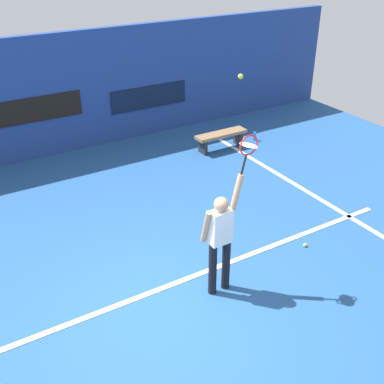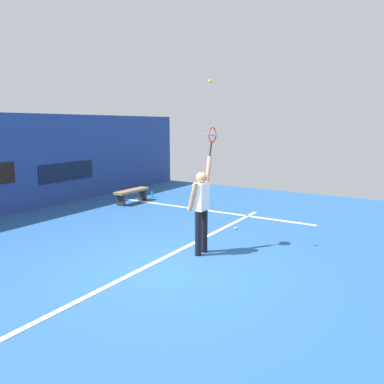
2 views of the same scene
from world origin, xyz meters
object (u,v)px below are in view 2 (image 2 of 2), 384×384
Objects in this scene: tennis_ball at (210,81)px; spare_ball at (236,228)px; tennis_player at (201,206)px; tennis_racket at (212,137)px; court_bench at (132,193)px; water_bottle at (152,194)px.

tennis_ball is 1.00× the size of spare_ball.
tennis_racket reaches higher than tennis_player.
tennis_player is 1.43m from tennis_racket.
court_bench is at bearing 55.59° from tennis_player.
court_bench is 4.57m from spare_ball.
tennis_player is 2.43m from tennis_ball.
tennis_ball is 6.34m from court_bench.
spare_ball is (1.83, 0.26, -3.40)m from tennis_ball.
spare_ball is (-2.23, -4.41, -0.09)m from water_bottle.
tennis_player is 1.42× the size of court_bench.
court_bench reaches higher than water_bottle.
tennis_player is 3.17× the size of tennis_racket.
tennis_ball reaches higher than tennis_player.
water_bottle is (4.23, 4.58, -0.89)m from tennis_player.
water_bottle is (4.06, 4.67, -3.32)m from tennis_ball.
tennis_ball is (0.17, -0.09, 2.43)m from tennis_player.
water_bottle is (1.09, 0.00, -0.22)m from court_bench.
tennis_racket is 2.83m from spare_ball.
tennis_player is at bearing 179.42° from tennis_racket.
water_bottle is at bearing 48.96° from tennis_ball.
spare_ball is (2.00, 0.17, -0.98)m from tennis_player.
water_bottle is at bearing 63.17° from spare_ball.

